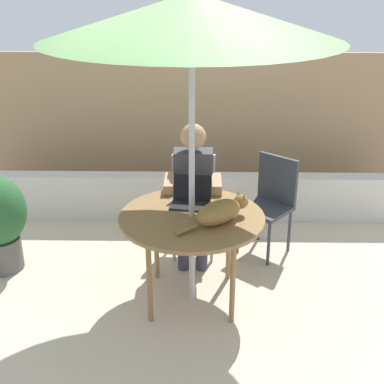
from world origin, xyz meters
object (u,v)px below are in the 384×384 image
at_px(chair_occupied, 193,196).
at_px(laptop, 191,196).
at_px(person_seated, 193,186).
at_px(patio_table, 192,222).
at_px(patio_umbrella, 192,17).
at_px(cat, 221,212).
at_px(chair_empty, 271,197).

height_order(chair_occupied, laptop, laptop).
bearing_deg(person_seated, patio_table, -90.00).
bearing_deg(person_seated, patio_umbrella, -90.00).
distance_m(chair_occupied, laptop, 0.66).
bearing_deg(chair_occupied, laptop, -90.80).
bearing_deg(cat, chair_occupied, 103.02).
bearing_deg(cat, patio_table, 154.76).
xyz_separation_m(patio_table, laptop, (-0.01, 0.23, 0.12)).
distance_m(person_seated, cat, 0.81).
xyz_separation_m(chair_empty, person_seated, (-0.71, -0.15, 0.17)).
height_order(patio_umbrella, person_seated, patio_umbrella).
xyz_separation_m(patio_umbrella, chair_empty, (0.71, 0.82, -1.63)).
xyz_separation_m(chair_occupied, cat, (0.22, -0.93, 0.29)).
bearing_deg(cat, patio_umbrella, 154.76).
bearing_deg(chair_occupied, chair_empty, -0.47).
height_order(chair_occupied, chair_empty, same).
bearing_deg(patio_table, chair_empty, 49.38).
distance_m(patio_table, chair_occupied, 0.84).
bearing_deg(person_seated, chair_occupied, 90.00).
xyz_separation_m(laptop, cat, (0.22, -0.33, 0.02)).
height_order(patio_umbrella, laptop, patio_umbrella).
distance_m(chair_empty, cat, 1.09).
relative_size(patio_umbrella, chair_occupied, 2.57).
bearing_deg(cat, person_seated, 105.57).
xyz_separation_m(chair_empty, laptop, (-0.72, -0.60, 0.27)).
xyz_separation_m(person_seated, cat, (0.22, -0.77, 0.12)).
distance_m(patio_table, patio_umbrella, 1.48).
bearing_deg(patio_umbrella, chair_occupied, 90.00).
bearing_deg(chair_occupied, patio_table, -90.00).
xyz_separation_m(patio_umbrella, chair_occupied, (0.00, 0.83, -1.63)).
relative_size(chair_empty, person_seated, 0.73).
bearing_deg(chair_empty, chair_occupied, 179.53).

